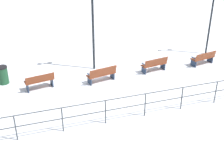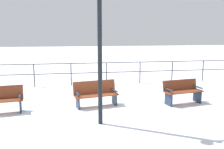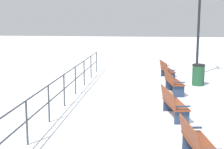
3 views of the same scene
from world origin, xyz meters
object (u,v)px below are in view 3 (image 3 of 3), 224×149
at_px(bench_second, 197,142).
at_px(bench_fifth, 166,70).
at_px(bench_fourth, 173,82).
at_px(trash_bin, 198,75).
at_px(bench_third, 173,103).
at_px(lamppost_far, 199,11).

xyz_separation_m(bench_second, bench_fifth, (-0.18, 9.77, 0.01)).
xyz_separation_m(bench_fourth, trash_bin, (1.26, 1.80, 0.02)).
height_order(bench_second, bench_third, bench_third).
bearing_deg(bench_fifth, trash_bin, -56.85).
height_order(bench_third, lamppost_far, lamppost_far).
height_order(bench_fourth, trash_bin, trash_bin).
xyz_separation_m(bench_third, bench_fifth, (0.11, 6.52, 0.01)).
height_order(bench_third, bench_fifth, bench_third).
distance_m(bench_third, bench_fifth, 6.52).
relative_size(bench_fifth, lamppost_far, 0.33).
xyz_separation_m(bench_fifth, lamppost_far, (1.68, 1.36, 2.90)).
bearing_deg(bench_fourth, bench_third, -103.96).
height_order(bench_fourth, lamppost_far, lamppost_far).
relative_size(bench_second, trash_bin, 1.63).
distance_m(bench_second, lamppost_far, 11.59).
bearing_deg(bench_second, lamppost_far, 73.59).
bearing_deg(bench_third, bench_fifth, 77.95).
relative_size(bench_fourth, lamppost_far, 0.31).
relative_size(bench_second, bench_fifth, 0.96).
relative_size(bench_second, bench_third, 0.95).
distance_m(bench_fifth, trash_bin, 2.00).
xyz_separation_m(bench_fourth, lamppost_far, (1.57, 4.61, 2.90)).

